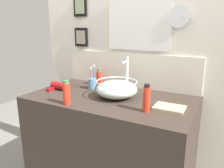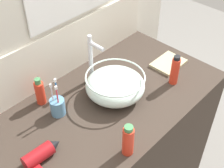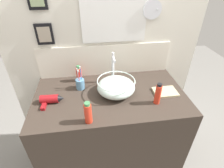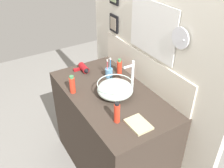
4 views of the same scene
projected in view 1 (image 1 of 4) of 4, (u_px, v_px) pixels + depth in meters
The scene contains 10 objects.
vanity_counter at pixel (110, 152), 1.74m from camera, with size 1.22×0.68×0.94m, color #382D26.
back_panel at pixel (131, 57), 1.87m from camera, with size 1.75×0.09×2.38m.
glass_bowl_sink at pixel (117, 89), 1.60m from camera, with size 0.30×0.30×0.12m.
faucet at pixel (126, 72), 1.71m from camera, with size 0.02×0.11×0.28m.
hair_drier at pixel (60, 86), 1.79m from camera, with size 0.18×0.13×0.06m.
toothbrush_cup at pixel (92, 83), 1.82m from camera, with size 0.07×0.07×0.20m.
spray_bottle at pixel (67, 93), 1.45m from camera, with size 0.05×0.05×0.16m.
lotion_bottle at pixel (147, 99), 1.32m from camera, with size 0.04×0.04×0.17m.
shampoo_bottle at pixel (99, 78), 1.93m from camera, with size 0.05×0.05×0.15m.
hand_towel at pixel (169, 108), 1.38m from camera, with size 0.19×0.14×0.02m, color tan.
Camera 1 is at (0.75, -1.36, 1.44)m, focal length 35.00 mm.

